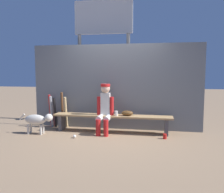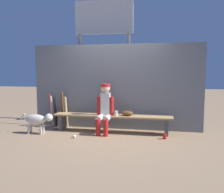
{
  "view_description": "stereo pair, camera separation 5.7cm",
  "coord_description": "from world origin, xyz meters",
  "px_view_note": "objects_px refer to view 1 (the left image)",
  "views": [
    {
      "loc": [
        1.02,
        -5.47,
        1.47
      ],
      "look_at": [
        0.0,
        0.0,
        0.87
      ],
      "focal_mm": 37.63,
      "sensor_mm": 36.0,
      "label": 1
    },
    {
      "loc": [
        1.08,
        -5.46,
        1.47
      ],
      "look_at": [
        0.0,
        0.0,
        0.87
      ],
      "focal_mm": 37.63,
      "sensor_mm": 36.0,
      "label": 2
    }
  ],
  "objects_px": {
    "bat_wood_natural": "(66,112)",
    "bat_aluminum_silver": "(52,112)",
    "baseball": "(75,136)",
    "bat_aluminum_red": "(51,111)",
    "dugout_bench": "(112,118)",
    "baseball_glove": "(127,113)",
    "cup_on_ground": "(165,136)",
    "scoreboard": "(105,33)",
    "bat_wood_dark": "(62,110)",
    "cup_on_bench": "(116,113)",
    "player_seated": "(105,107)",
    "bat_aluminum_black": "(55,112)",
    "dog": "(38,120)"
  },
  "relations": [
    {
      "from": "baseball_glove",
      "to": "baseball",
      "type": "height_order",
      "value": "baseball_glove"
    },
    {
      "from": "bat_wood_natural",
      "to": "baseball",
      "type": "distance_m",
      "value": 1.07
    },
    {
      "from": "bat_aluminum_red",
      "to": "cup_on_bench",
      "type": "bearing_deg",
      "value": -9.51
    },
    {
      "from": "player_seated",
      "to": "bat_wood_dark",
      "type": "xyz_separation_m",
      "value": [
        -1.2,
        0.35,
        -0.16
      ]
    },
    {
      "from": "cup_on_bench",
      "to": "dog",
      "type": "height_order",
      "value": "cup_on_bench"
    },
    {
      "from": "dog",
      "to": "player_seated",
      "type": "bearing_deg",
      "value": 13.43
    },
    {
      "from": "dugout_bench",
      "to": "bat_wood_natural",
      "type": "bearing_deg",
      "value": 170.46
    },
    {
      "from": "baseball",
      "to": "bat_aluminum_black",
      "type": "bearing_deg",
      "value": 133.81
    },
    {
      "from": "bat_wood_dark",
      "to": "cup_on_ground",
      "type": "xyz_separation_m",
      "value": [
        2.6,
        -0.59,
        -0.41
      ]
    },
    {
      "from": "baseball",
      "to": "scoreboard",
      "type": "bearing_deg",
      "value": 79.14
    },
    {
      "from": "player_seated",
      "to": "baseball",
      "type": "height_order",
      "value": "player_seated"
    },
    {
      "from": "bat_aluminum_black",
      "to": "bat_aluminum_red",
      "type": "distance_m",
      "value": 0.14
    },
    {
      "from": "baseball",
      "to": "cup_on_bench",
      "type": "relative_size",
      "value": 0.67
    },
    {
      "from": "dugout_bench",
      "to": "bat_aluminum_black",
      "type": "xyz_separation_m",
      "value": [
        -1.57,
        0.24,
        0.06
      ]
    },
    {
      "from": "dugout_bench",
      "to": "bat_aluminum_silver",
      "type": "bearing_deg",
      "value": 171.57
    },
    {
      "from": "bat_aluminum_red",
      "to": "cup_on_ground",
      "type": "xyz_separation_m",
      "value": [
        2.95,
        -0.61,
        -0.38
      ]
    },
    {
      "from": "bat_wood_natural",
      "to": "bat_aluminum_silver",
      "type": "xyz_separation_m",
      "value": [
        -0.42,
        0.04,
        0.0
      ]
    },
    {
      "from": "baseball_glove",
      "to": "cup_on_ground",
      "type": "relative_size",
      "value": 2.55
    },
    {
      "from": "bat_wood_natural",
      "to": "cup_on_ground",
      "type": "distance_m",
      "value": 2.58
    },
    {
      "from": "dog",
      "to": "bat_wood_dark",
      "type": "bearing_deg",
      "value": 65.47
    },
    {
      "from": "baseball_glove",
      "to": "bat_wood_natural",
      "type": "distance_m",
      "value": 1.64
    },
    {
      "from": "dugout_bench",
      "to": "cup_on_ground",
      "type": "relative_size",
      "value": 26.06
    },
    {
      "from": "baseball_glove",
      "to": "bat_aluminum_black",
      "type": "relative_size",
      "value": 0.35
    },
    {
      "from": "baseball",
      "to": "dog",
      "type": "relative_size",
      "value": 0.09
    },
    {
      "from": "cup_on_ground",
      "to": "scoreboard",
      "type": "height_order",
      "value": "scoreboard"
    },
    {
      "from": "dugout_bench",
      "to": "bat_aluminum_silver",
      "type": "relative_size",
      "value": 3.49
    },
    {
      "from": "bat_aluminum_red",
      "to": "dog",
      "type": "bearing_deg",
      "value": -88.46
    },
    {
      "from": "bat_aluminum_red",
      "to": "dog",
      "type": "xyz_separation_m",
      "value": [
        0.02,
        -0.74,
        -0.1
      ]
    },
    {
      "from": "cup_on_ground",
      "to": "scoreboard",
      "type": "xyz_separation_m",
      "value": [
        -1.63,
        1.43,
        2.48
      ]
    },
    {
      "from": "bat_aluminum_red",
      "to": "bat_wood_natural",
      "type": "bearing_deg",
      "value": -7.08
    },
    {
      "from": "player_seated",
      "to": "cup_on_ground",
      "type": "relative_size",
      "value": 10.67
    },
    {
      "from": "baseball_glove",
      "to": "cup_on_bench",
      "type": "height_order",
      "value": "baseball_glove"
    },
    {
      "from": "baseball",
      "to": "bat_wood_natural",
      "type": "bearing_deg",
      "value": 121.89
    },
    {
      "from": "bat_aluminum_red",
      "to": "scoreboard",
      "type": "distance_m",
      "value": 2.61
    },
    {
      "from": "bat_aluminum_red",
      "to": "cup_on_bench",
      "type": "distance_m",
      "value": 1.84
    },
    {
      "from": "bat_aluminum_red",
      "to": "bat_aluminum_silver",
      "type": "xyz_separation_m",
      "value": [
        0.04,
        -0.02,
        -0.02
      ]
    },
    {
      "from": "dugout_bench",
      "to": "player_seated",
      "type": "height_order",
      "value": "player_seated"
    },
    {
      "from": "bat_aluminum_silver",
      "to": "scoreboard",
      "type": "bearing_deg",
      "value": 33.17
    },
    {
      "from": "bat_aluminum_red",
      "to": "baseball",
      "type": "bearing_deg",
      "value": -42.7
    },
    {
      "from": "baseball_glove",
      "to": "dog",
      "type": "distance_m",
      "value": 2.11
    },
    {
      "from": "scoreboard",
      "to": "baseball_glove",
      "type": "bearing_deg",
      "value": -54.93
    },
    {
      "from": "bat_wood_dark",
      "to": "cup_on_bench",
      "type": "xyz_separation_m",
      "value": [
        1.47,
        -0.28,
        0.01
      ]
    },
    {
      "from": "player_seated",
      "to": "dog",
      "type": "relative_size",
      "value": 1.39
    },
    {
      "from": "bat_aluminum_red",
      "to": "cup_on_ground",
      "type": "bearing_deg",
      "value": -11.72
    },
    {
      "from": "bat_wood_dark",
      "to": "bat_aluminum_black",
      "type": "xyz_separation_m",
      "value": [
        -0.21,
        -0.0,
        -0.07
      ]
    },
    {
      "from": "player_seated",
      "to": "bat_wood_dark",
      "type": "bearing_deg",
      "value": 163.92
    },
    {
      "from": "bat_wood_dark",
      "to": "bat_aluminum_silver",
      "type": "xyz_separation_m",
      "value": [
        -0.31,
        0.0,
        -0.06
      ]
    },
    {
      "from": "player_seated",
      "to": "cup_on_ground",
      "type": "bearing_deg",
      "value": -9.74
    },
    {
      "from": "scoreboard",
      "to": "bat_wood_dark",
      "type": "bearing_deg",
      "value": -139.07
    },
    {
      "from": "dugout_bench",
      "to": "bat_wood_natural",
      "type": "relative_size",
      "value": 3.5
    }
  ]
}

